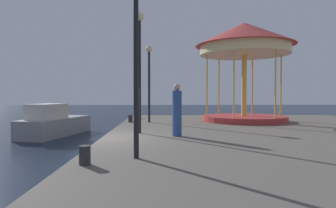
# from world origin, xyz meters

# --- Properties ---
(ground_plane) EXTENTS (120.00, 120.00, 0.00)m
(ground_plane) POSITION_xyz_m (0.00, 0.00, 0.00)
(ground_plane) COLOR black
(quay_dock) EXTENTS (14.40, 22.51, 0.80)m
(quay_dock) POSITION_xyz_m (7.20, 0.00, 0.40)
(quay_dock) COLOR #5B564F
(quay_dock) RESTS_ON ground
(motorboat_grey) EXTENTS (2.82, 5.22, 1.80)m
(motorboat_grey) POSITION_xyz_m (-3.87, 6.33, 0.68)
(motorboat_grey) COLOR gray
(motorboat_grey) RESTS_ON ground
(carousel) EXTENTS (5.50, 5.50, 5.52)m
(carousel) POSITION_xyz_m (6.76, 6.20, 4.93)
(carousel) COLOR #B23333
(carousel) RESTS_ON quay_dock
(lamp_post_near_edge) EXTENTS (0.36, 0.36, 4.04)m
(lamp_post_near_edge) POSITION_xyz_m (1.45, -3.38, 3.59)
(lamp_post_near_edge) COLOR black
(lamp_post_near_edge) RESTS_ON quay_dock
(lamp_post_mid_promenade) EXTENTS (0.36, 0.36, 4.63)m
(lamp_post_mid_promenade) POSITION_xyz_m (1.23, 1.13, 3.94)
(lamp_post_mid_promenade) COLOR black
(lamp_post_mid_promenade) RESTS_ON quay_dock
(lamp_post_far_end) EXTENTS (0.36, 0.36, 4.13)m
(lamp_post_far_end) POSITION_xyz_m (1.44, 5.63, 3.64)
(lamp_post_far_end) COLOR black
(lamp_post_far_end) RESTS_ON quay_dock
(bollard_south) EXTENTS (0.24, 0.24, 0.40)m
(bollard_south) POSITION_xyz_m (0.50, 8.64, 1.00)
(bollard_south) COLOR #2D2D33
(bollard_south) RESTS_ON quay_dock
(bollard_center) EXTENTS (0.24, 0.24, 0.40)m
(bollard_center) POSITION_xyz_m (0.43, 5.66, 1.00)
(bollard_center) COLOR #2D2D33
(bollard_center) RESTS_ON quay_dock
(bollard_north) EXTENTS (0.24, 0.24, 0.40)m
(bollard_north) POSITION_xyz_m (0.43, -3.97, 1.00)
(bollard_north) COLOR #2D2D33
(bollard_north) RESTS_ON quay_dock
(person_mid_promenade) EXTENTS (0.34, 0.34, 1.85)m
(person_mid_promenade) POSITION_xyz_m (2.61, 0.25, 1.67)
(person_mid_promenade) COLOR #2D4C8C
(person_mid_promenade) RESTS_ON quay_dock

